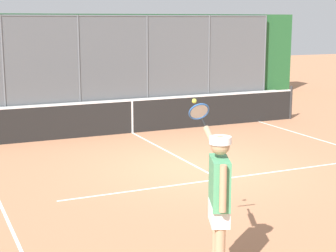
% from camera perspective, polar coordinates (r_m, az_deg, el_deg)
% --- Properties ---
extents(ground_plane, '(60.00, 60.00, 0.00)m').
position_cam_1_polar(ground_plane, '(11.99, 3.12, -4.33)').
color(ground_plane, '#B27551').
extents(court_line_markings, '(8.57, 9.19, 0.01)m').
position_cam_1_polar(court_line_markings, '(10.86, 6.38, -6.01)').
color(court_line_markings, white).
rests_on(court_line_markings, ground).
extents(fence_backdrop, '(19.31, 1.37, 3.37)m').
position_cam_1_polar(fence_backdrop, '(21.20, -9.67, 6.84)').
color(fence_backdrop, '#565B60').
rests_on(fence_backdrop, ground).
extents(tennis_net, '(11.01, 0.09, 1.07)m').
position_cam_1_polar(tennis_net, '(15.51, -3.75, 1.07)').
color(tennis_net, '#2D2D2D').
rests_on(tennis_net, ground).
extents(tennis_player, '(0.53, 1.45, 2.11)m').
position_cam_1_polar(tennis_player, '(6.74, 5.30, -7.08)').
color(tennis_player, silver).
rests_on(tennis_player, ground).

